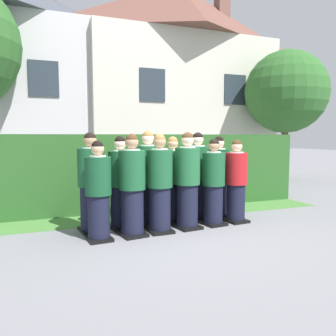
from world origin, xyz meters
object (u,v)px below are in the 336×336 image
at_px(student_rear_row_4, 198,178).
at_px(student_rear_row_5, 218,178).
at_px(student_front_row_0, 98,193).
at_px(student_in_red_blazer, 236,183).
at_px(student_rear_row_0, 91,185).
at_px(student_rear_row_3, 173,182).
at_px(student_front_row_1, 132,188).
at_px(student_rear_row_1, 121,185).
at_px(student_front_row_3, 187,183).
at_px(student_front_row_4, 213,184).
at_px(student_rear_row_2, 148,180).
at_px(student_front_row_2, 160,186).

relative_size(student_rear_row_4, student_rear_row_5, 1.05).
height_order(student_front_row_0, student_rear_row_5, student_rear_row_5).
bearing_deg(student_in_red_blazer, student_rear_row_4, 139.06).
bearing_deg(student_rear_row_0, student_in_red_blazer, -7.08).
bearing_deg(student_rear_row_3, student_in_red_blazer, -20.49).
xyz_separation_m(student_front_row_1, student_in_red_blazer, (2.06, 0.17, -0.05)).
bearing_deg(student_front_row_0, student_rear_row_3, 22.89).
distance_m(student_in_red_blazer, student_rear_row_1, 2.15).
relative_size(student_front_row_3, student_rear_row_5, 1.04).
bearing_deg(student_rear_row_4, student_in_red_blazer, -40.94).
bearing_deg(student_front_row_3, student_rear_row_3, 99.71).
bearing_deg(student_rear_row_3, student_rear_row_0, -176.61).
height_order(student_front_row_4, student_rear_row_0, student_rear_row_0).
xyz_separation_m(student_front_row_4, student_rear_row_2, (-1.11, 0.42, 0.07)).
height_order(student_front_row_3, student_in_red_blazer, student_front_row_3).
height_order(student_front_row_2, student_rear_row_4, student_rear_row_4).
bearing_deg(student_front_row_2, student_front_row_1, -174.84).
distance_m(student_front_row_2, student_rear_row_0, 1.16).
bearing_deg(student_rear_row_4, student_rear_row_3, -172.54).
bearing_deg(student_rear_row_3, student_front_row_1, -148.14).
xyz_separation_m(student_front_row_0, student_front_row_3, (1.57, 0.15, 0.07)).
xyz_separation_m(student_front_row_2, student_rear_row_3, (0.45, 0.54, -0.02)).
xyz_separation_m(student_front_row_3, student_rear_row_5, (0.95, 0.58, -0.03)).
distance_m(student_front_row_0, student_rear_row_3, 1.62).
height_order(student_front_row_0, student_front_row_4, student_front_row_4).
distance_m(student_front_row_3, student_rear_row_1, 1.16).
height_order(student_in_red_blazer, student_rear_row_2, student_rear_row_2).
bearing_deg(student_rear_row_3, student_rear_row_5, 5.14).
relative_size(student_front_row_1, student_rear_row_0, 0.98).
bearing_deg(student_front_row_4, student_front_row_0, -175.08).
bearing_deg(student_in_red_blazer, student_rear_row_1, 171.14).
bearing_deg(student_front_row_2, student_rear_row_3, 50.03).
relative_size(student_front_row_0, student_front_row_1, 0.94).
bearing_deg(student_rear_row_3, student_rear_row_2, -176.32).
bearing_deg(student_rear_row_1, student_in_red_blazer, -8.86).
height_order(student_front_row_1, student_rear_row_4, student_rear_row_4).
bearing_deg(student_rear_row_1, student_front_row_3, -19.98).
distance_m(student_front_row_1, student_rear_row_2, 0.71).
bearing_deg(student_front_row_2, student_rear_row_4, 31.34).
bearing_deg(student_rear_row_0, student_rear_row_2, 3.25).
xyz_separation_m(student_front_row_1, student_rear_row_3, (0.94, 0.58, -0.02)).
height_order(student_front_row_2, student_rear_row_3, student_front_row_2).
height_order(student_front_row_2, student_rear_row_2, student_rear_row_2).
height_order(student_front_row_2, student_rear_row_1, student_front_row_2).
bearing_deg(student_front_row_4, student_rear_row_3, 144.20).
xyz_separation_m(student_front_row_2, student_rear_row_0, (-1.07, 0.45, 0.01)).
bearing_deg(student_front_row_0, student_rear_row_2, 30.86).
bearing_deg(student_in_red_blazer, student_front_row_2, -175.56).
relative_size(student_in_red_blazer, student_rear_row_2, 0.91).
relative_size(student_in_red_blazer, student_rear_row_4, 0.92).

